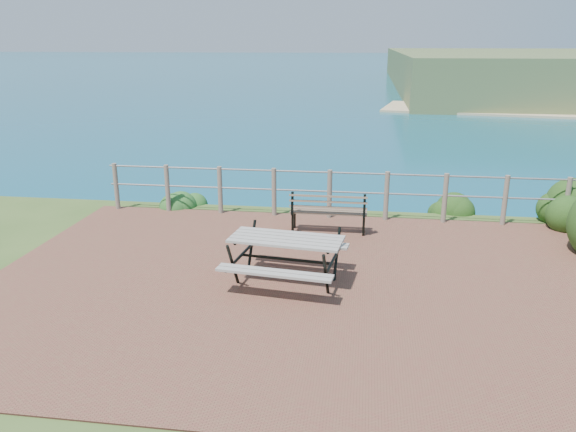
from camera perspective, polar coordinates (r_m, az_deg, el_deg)
name	(u,v)px	position (r m, az deg, el deg)	size (l,w,h in m)	color
ground	(313,284)	(8.53, 2.60, -6.96)	(10.00, 7.00, 0.12)	brown
ocean	(368,51)	(207.77, 8.12, 16.22)	(1200.00, 1200.00, 0.00)	#156F7F
safety_railing	(330,191)	(11.50, 4.25, 2.51)	(9.40, 0.10, 1.00)	#6B5B4C
picnic_table	(286,255)	(8.41, -0.18, -3.97)	(1.73, 1.44, 0.70)	gray
park_bench	(329,206)	(10.62, 4.16, 1.07)	(1.45, 0.36, 0.82)	brown
shrub_right_edge	(556,224)	(12.45, 25.54, -0.76)	(1.06, 1.06, 1.51)	#1B3A12
shrub_lip_west	(186,206)	(12.71, -10.32, 1.05)	(0.83, 0.83, 0.59)	#255821
shrub_lip_east	(448,211)	(12.56, 15.90, 0.45)	(0.80, 0.80, 0.56)	#1B3A12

